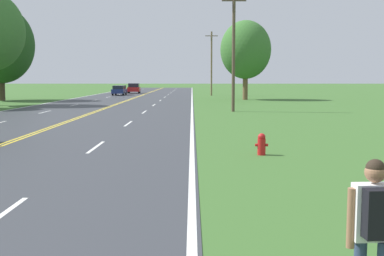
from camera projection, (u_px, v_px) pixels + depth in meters
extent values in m
cube|color=white|center=(0.00, 218.00, 8.71)|extent=(0.12, 3.00, 0.00)
cube|color=white|center=(98.00, 147.00, 17.66)|extent=(0.12, 3.00, 0.00)
cube|color=white|center=(131.00, 124.00, 26.61)|extent=(0.12, 3.00, 0.00)
cube|color=white|center=(147.00, 112.00, 35.56)|extent=(0.12, 3.00, 0.00)
cube|color=white|center=(156.00, 105.00, 44.51)|extent=(0.12, 3.00, 0.00)
cube|color=white|center=(163.00, 100.00, 53.46)|extent=(0.12, 3.00, 0.00)
cube|color=white|center=(167.00, 97.00, 62.41)|extent=(0.12, 3.00, 0.00)
cube|color=white|center=(171.00, 95.00, 71.36)|extent=(0.12, 3.00, 0.00)
cube|color=white|center=(173.00, 93.00, 80.31)|extent=(0.12, 3.00, 0.00)
cube|color=white|center=(175.00, 91.00, 89.26)|extent=(0.12, 3.00, 0.00)
cube|color=white|center=(177.00, 90.00, 98.21)|extent=(0.12, 3.00, 0.00)
cube|color=white|center=(179.00, 89.00, 107.16)|extent=(0.12, 3.00, 0.00)
cube|color=white|center=(48.00, 112.00, 35.60)|extent=(0.12, 3.00, 0.00)
cube|color=white|center=(77.00, 105.00, 44.55)|extent=(0.12, 3.00, 0.00)
cube|color=white|center=(97.00, 100.00, 53.50)|extent=(0.12, 3.00, 0.00)
cube|color=white|center=(111.00, 97.00, 62.45)|extent=(0.12, 3.00, 0.00)
cube|color=white|center=(121.00, 95.00, 71.40)|extent=(0.12, 3.00, 0.00)
cube|color=white|center=(129.00, 93.00, 80.35)|extent=(0.12, 3.00, 0.00)
cube|color=white|center=(136.00, 91.00, 89.30)|extent=(0.12, 3.00, 0.00)
cube|color=white|center=(141.00, 90.00, 98.25)|extent=(0.12, 3.00, 0.00)
cube|color=white|center=(146.00, 89.00, 107.20)|extent=(0.12, 3.00, 0.00)
cube|color=white|center=(376.00, 212.00, 5.11)|extent=(0.46, 0.22, 0.62)
sphere|color=#936647|center=(378.00, 172.00, 5.06)|extent=(0.22, 0.22, 0.22)
sphere|color=#2D2319|center=(378.00, 169.00, 5.06)|extent=(0.20, 0.20, 0.20)
cylinder|color=#936647|center=(354.00, 218.00, 5.10)|extent=(0.09, 0.09, 0.65)
cube|color=black|center=(384.00, 214.00, 4.93)|extent=(0.37, 0.20, 0.52)
cylinder|color=red|center=(264.00, 147.00, 15.87)|extent=(0.27, 0.27, 0.54)
sphere|color=red|center=(264.00, 137.00, 15.84)|extent=(0.25, 0.25, 0.25)
cylinder|color=red|center=(269.00, 145.00, 15.87)|extent=(0.08, 0.09, 0.09)
cylinder|color=red|center=(259.00, 145.00, 15.87)|extent=(0.08, 0.09, 0.09)
cylinder|color=brown|center=(236.00, 53.00, 35.75)|extent=(0.24, 0.24, 8.79)
cube|color=brown|center=(236.00, 1.00, 35.35)|extent=(1.80, 0.12, 0.10)
cylinder|color=brown|center=(214.00, 64.00, 68.00)|extent=(0.24, 0.24, 8.98)
cube|color=brown|center=(214.00, 36.00, 67.59)|extent=(1.80, 0.12, 0.10)
cylinder|color=#473828|center=(4.00, 87.00, 53.26)|extent=(0.74, 0.74, 3.00)
ellipsoid|color=#234C1E|center=(2.00, 44.00, 52.78)|extent=(7.43, 7.43, 8.55)
cylinder|color=brown|center=(248.00, 86.00, 55.28)|extent=(0.58, 0.58, 3.26)
ellipsoid|color=#386B2D|center=(248.00, 50.00, 54.85)|extent=(5.78, 5.78, 6.65)
cylinder|color=black|center=(118.00, 93.00, 70.84)|extent=(0.20, 0.65, 0.65)
cylinder|color=black|center=(128.00, 93.00, 70.83)|extent=(0.20, 0.65, 0.65)
cylinder|color=black|center=(115.00, 93.00, 68.23)|extent=(0.20, 0.65, 0.65)
cylinder|color=black|center=(126.00, 93.00, 68.22)|extent=(0.20, 0.65, 0.65)
cube|color=navy|center=(122.00, 91.00, 69.50)|extent=(1.73, 4.24, 0.60)
cube|color=#1E232D|center=(122.00, 87.00, 69.45)|extent=(1.52, 2.97, 0.50)
cylinder|color=black|center=(132.00, 91.00, 78.92)|extent=(0.23, 0.69, 0.68)
cylinder|color=black|center=(142.00, 91.00, 78.99)|extent=(0.23, 0.69, 0.68)
cylinder|color=black|center=(131.00, 91.00, 76.73)|extent=(0.23, 0.69, 0.68)
cylinder|color=black|center=(141.00, 91.00, 76.80)|extent=(0.23, 0.69, 0.68)
cube|color=#A81E1E|center=(136.00, 89.00, 77.83)|extent=(2.04, 3.63, 0.69)
cube|color=#1E232D|center=(136.00, 85.00, 77.76)|extent=(1.76, 2.56, 0.61)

